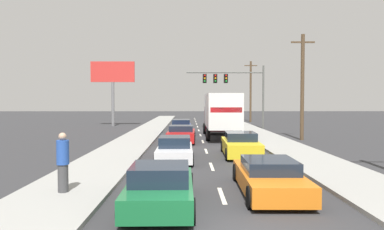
{
  "coord_description": "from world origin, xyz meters",
  "views": [
    {
      "loc": [
        -1.06,
        -7.62,
        3.0
      ],
      "look_at": [
        -0.85,
        13.19,
        2.17
      ],
      "focal_mm": 33.56,
      "sensor_mm": 36.0,
      "label": 1
    }
  ],
  "objects_px": {
    "traffic_signal_mast": "(228,82)",
    "roadside_billboard": "(113,79)",
    "box_truck": "(221,113)",
    "pedestrian_near_corner": "(63,162)",
    "car_white": "(175,150)",
    "car_yellow": "(241,145)",
    "car_red": "(181,134)",
    "car_green": "(160,187)",
    "car_blue": "(181,127)",
    "utility_pole_far": "(251,91)",
    "utility_pole_mid": "(302,86)",
    "car_orange": "(269,177)"
  },
  "relations": [
    {
      "from": "traffic_signal_mast",
      "to": "roadside_billboard",
      "type": "relative_size",
      "value": 1.1
    },
    {
      "from": "roadside_billboard",
      "to": "box_truck",
      "type": "bearing_deg",
      "value": -50.03
    },
    {
      "from": "pedestrian_near_corner",
      "to": "roadside_billboard",
      "type": "bearing_deg",
      "value": 99.07
    },
    {
      "from": "car_white",
      "to": "car_yellow",
      "type": "distance_m",
      "value": 3.84
    },
    {
      "from": "car_red",
      "to": "car_green",
      "type": "relative_size",
      "value": 1.01
    },
    {
      "from": "car_blue",
      "to": "utility_pole_far",
      "type": "height_order",
      "value": "utility_pole_far"
    },
    {
      "from": "car_red",
      "to": "box_truck",
      "type": "distance_m",
      "value": 4.64
    },
    {
      "from": "car_white",
      "to": "car_yellow",
      "type": "height_order",
      "value": "car_yellow"
    },
    {
      "from": "car_red",
      "to": "utility_pole_mid",
      "type": "xyz_separation_m",
      "value": [
        9.18,
        1.49,
        3.58
      ]
    },
    {
      "from": "box_truck",
      "to": "utility_pole_mid",
      "type": "distance_m",
      "value": 6.6
    },
    {
      "from": "car_orange",
      "to": "pedestrian_near_corner",
      "type": "xyz_separation_m",
      "value": [
        -6.55,
        -0.36,
        0.56
      ]
    },
    {
      "from": "car_red",
      "to": "car_blue",
      "type": "bearing_deg",
      "value": 91.29
    },
    {
      "from": "roadside_billboard",
      "to": "car_red",
      "type": "bearing_deg",
      "value": -63.46
    },
    {
      "from": "car_red",
      "to": "car_green",
      "type": "xyz_separation_m",
      "value": [
        -0.29,
        -15.66,
        -0.02
      ]
    },
    {
      "from": "car_green",
      "to": "box_truck",
      "type": "relative_size",
      "value": 0.46
    },
    {
      "from": "pedestrian_near_corner",
      "to": "car_green",
      "type": "bearing_deg",
      "value": -19.51
    },
    {
      "from": "car_blue",
      "to": "roadside_billboard",
      "type": "xyz_separation_m",
      "value": [
        -8.29,
        10.13,
        5.02
      ]
    },
    {
      "from": "car_white",
      "to": "utility_pole_far",
      "type": "bearing_deg",
      "value": 73.81
    },
    {
      "from": "traffic_signal_mast",
      "to": "car_yellow",
      "type": "bearing_deg",
      "value": -94.24
    },
    {
      "from": "car_green",
      "to": "pedestrian_near_corner",
      "type": "relative_size",
      "value": 2.21
    },
    {
      "from": "car_yellow",
      "to": "utility_pole_far",
      "type": "xyz_separation_m",
      "value": [
        5.94,
        31.09,
        3.82
      ]
    },
    {
      "from": "car_yellow",
      "to": "car_orange",
      "type": "xyz_separation_m",
      "value": [
        -0.22,
        -7.87,
        -0.07
      ]
    },
    {
      "from": "utility_pole_mid",
      "to": "pedestrian_near_corner",
      "type": "height_order",
      "value": "utility_pole_mid"
    },
    {
      "from": "car_blue",
      "to": "car_red",
      "type": "xyz_separation_m",
      "value": [
        0.15,
        -6.78,
        -0.03
      ]
    },
    {
      "from": "traffic_signal_mast",
      "to": "car_orange",
      "type": "bearing_deg",
      "value": -93.48
    },
    {
      "from": "car_red",
      "to": "traffic_signal_mast",
      "type": "distance_m",
      "value": 14.26
    },
    {
      "from": "car_blue",
      "to": "car_orange",
      "type": "relative_size",
      "value": 1.02
    },
    {
      "from": "car_red",
      "to": "car_white",
      "type": "distance_m",
      "value": 7.84
    },
    {
      "from": "car_white",
      "to": "roadside_billboard",
      "type": "bearing_deg",
      "value": 108.48
    },
    {
      "from": "utility_pole_far",
      "to": "pedestrian_near_corner",
      "type": "relative_size",
      "value": 4.57
    },
    {
      "from": "car_yellow",
      "to": "roadside_billboard",
      "type": "height_order",
      "value": "roadside_billboard"
    },
    {
      "from": "car_red",
      "to": "pedestrian_near_corner",
      "type": "height_order",
      "value": "pedestrian_near_corner"
    },
    {
      "from": "utility_pole_mid",
      "to": "pedestrian_near_corner",
      "type": "distance_m",
      "value": 20.63
    },
    {
      "from": "car_yellow",
      "to": "car_blue",
      "type": "bearing_deg",
      "value": 104.97
    },
    {
      "from": "box_truck",
      "to": "traffic_signal_mast",
      "type": "relative_size",
      "value": 1.07
    },
    {
      "from": "car_green",
      "to": "utility_pole_far",
      "type": "distance_m",
      "value": 41.73
    },
    {
      "from": "car_green",
      "to": "car_yellow",
      "type": "height_order",
      "value": "car_yellow"
    },
    {
      "from": "car_orange",
      "to": "box_truck",
      "type": "bearing_deg",
      "value": 89.96
    },
    {
      "from": "car_red",
      "to": "roadside_billboard",
      "type": "distance_m",
      "value": 19.57
    },
    {
      "from": "car_blue",
      "to": "roadside_billboard",
      "type": "bearing_deg",
      "value": 129.31
    },
    {
      "from": "car_green",
      "to": "utility_pole_far",
      "type": "height_order",
      "value": "utility_pole_far"
    },
    {
      "from": "car_yellow",
      "to": "traffic_signal_mast",
      "type": "height_order",
      "value": "traffic_signal_mast"
    },
    {
      "from": "roadside_billboard",
      "to": "pedestrian_near_corner",
      "type": "relative_size",
      "value": 4.09
    },
    {
      "from": "utility_pole_mid",
      "to": "roadside_billboard",
      "type": "xyz_separation_m",
      "value": [
        -17.63,
        15.42,
        1.46
      ]
    },
    {
      "from": "pedestrian_near_corner",
      "to": "car_blue",
      "type": "bearing_deg",
      "value": 81.28
    },
    {
      "from": "car_red",
      "to": "roadside_billboard",
      "type": "height_order",
      "value": "roadside_billboard"
    },
    {
      "from": "car_orange",
      "to": "roadside_billboard",
      "type": "distance_m",
      "value": 33.58
    },
    {
      "from": "car_red",
      "to": "car_orange",
      "type": "relative_size",
      "value": 0.91
    },
    {
      "from": "car_blue",
      "to": "car_orange",
      "type": "bearing_deg",
      "value": -81.11
    },
    {
      "from": "car_green",
      "to": "utility_pole_mid",
      "type": "xyz_separation_m",
      "value": [
        9.47,
        17.15,
        3.6
      ]
    }
  ]
}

